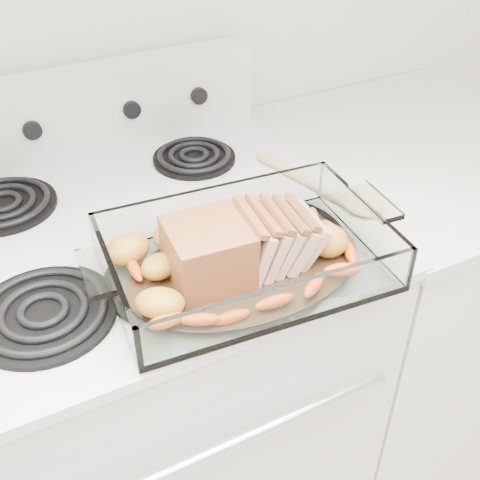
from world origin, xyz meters
name	(u,v)px	position (x,y,z in m)	size (l,w,h in m)	color
electric_range	(154,391)	(0.00, 1.66, 0.48)	(0.78, 0.70, 1.12)	silver
counter_right	(392,302)	(0.67, 1.66, 0.47)	(0.58, 0.68, 0.93)	white
baking_dish	(246,261)	(0.11, 1.44, 0.96)	(0.42, 0.27, 0.08)	silver
pork_roast	(232,249)	(0.09, 1.44, 1.00)	(0.24, 0.12, 0.09)	brown
roast_vegetables	(233,245)	(0.11, 1.48, 0.97)	(0.36, 0.20, 0.04)	#E43F00
wooden_spoon	(335,192)	(0.37, 1.57, 0.95)	(0.12, 0.29, 0.02)	beige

